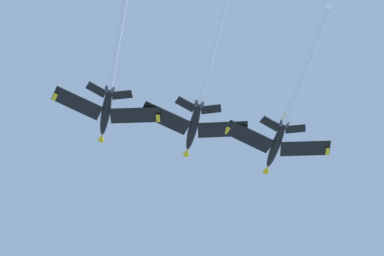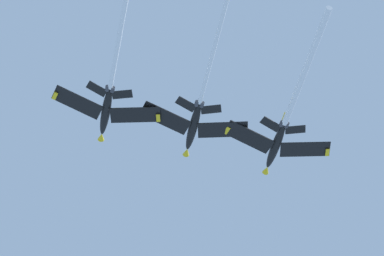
{
  "view_description": "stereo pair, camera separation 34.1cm",
  "coord_description": "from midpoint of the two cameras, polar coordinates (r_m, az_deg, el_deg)",
  "views": [
    {
      "loc": [
        40.2,
        -4.56,
        1.63
      ],
      "look_at": [
        -7.09,
        -6.31,
        158.25
      ],
      "focal_mm": 84.9,
      "sensor_mm": 36.0,
      "label": 1
    },
    {
      "loc": [
        40.22,
        -4.9,
        1.63
      ],
      "look_at": [
        -7.09,
        -6.31,
        158.25
      ],
      "focal_mm": 84.9,
      "sensor_mm": 36.0,
      "label": 2
    }
  ],
  "objects": [
    {
      "name": "jet_inner_left",
      "position": [
        159.18,
        -5.13,
        2.48
      ],
      "size": [
        36.31,
        19.51,
        21.07
      ],
      "color": "black"
    },
    {
      "name": "jet_centre",
      "position": [
        160.06,
        0.48,
        1.4
      ],
      "size": [
        37.69,
        19.55,
        20.67
      ],
      "color": "black"
    },
    {
      "name": "jet_inner_right",
      "position": [
        160.16,
        6.04,
        0.76
      ],
      "size": [
        34.73,
        19.51,
        20.11
      ],
      "color": "black"
    }
  ]
}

